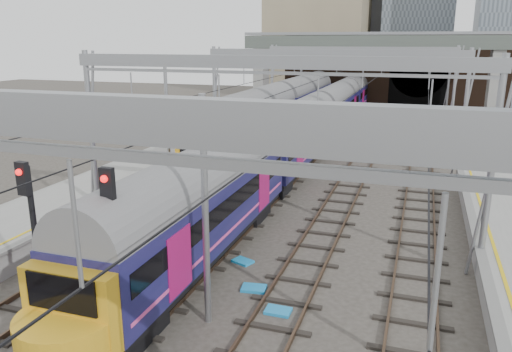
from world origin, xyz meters
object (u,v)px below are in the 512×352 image
(signal_near_left, at_px, (33,228))
(signal_near_centre, at_px, (115,239))
(train_main, at_px, (319,119))
(train_second, at_px, (280,110))

(signal_near_left, height_order, signal_near_centre, signal_near_centre)
(train_main, xyz_separation_m, signal_near_centre, (0.29, -28.43, 0.93))
(train_main, relative_size, signal_near_centre, 11.41)
(train_main, height_order, signal_near_centre, signal_near_centre)
(train_second, distance_m, signal_near_left, 31.21)
(train_main, xyz_separation_m, signal_near_left, (-2.48, -28.33, 0.88))
(train_main, distance_m, signal_near_left, 28.45)
(train_main, xyz_separation_m, train_second, (-4.00, 2.84, 0.19))
(train_second, height_order, signal_near_centre, signal_near_centre)
(train_second, bearing_deg, signal_near_centre, -82.18)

